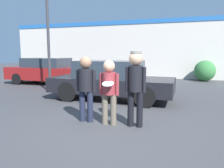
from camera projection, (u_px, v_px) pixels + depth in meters
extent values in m
plane|color=#3F3F42|center=(109.00, 124.00, 5.46)|extent=(56.00, 56.00, 0.00)
cube|color=silver|center=(161.00, 49.00, 15.22)|extent=(24.00, 0.18, 4.11)
cube|color=#2666B2|center=(161.00, 20.00, 14.85)|extent=(24.00, 0.04, 0.30)
cylinder|color=#1E2338|center=(82.00, 106.00, 5.63)|extent=(0.15, 0.15, 0.80)
cylinder|color=#1E2338|center=(90.00, 107.00, 5.55)|extent=(0.15, 0.15, 0.80)
cylinder|color=black|center=(86.00, 80.00, 5.49)|extent=(0.37, 0.37, 0.57)
cylinder|color=black|center=(78.00, 80.00, 5.57)|extent=(0.09, 0.09, 0.55)
cylinder|color=black|center=(94.00, 81.00, 5.43)|extent=(0.09, 0.09, 0.55)
sphere|color=#8C664C|center=(85.00, 63.00, 5.43)|extent=(0.30, 0.30, 0.30)
cylinder|color=#665B4C|center=(105.00, 109.00, 5.39)|extent=(0.15, 0.15, 0.76)
cylinder|color=#665B4C|center=(113.00, 110.00, 5.31)|extent=(0.15, 0.15, 0.76)
cylinder|color=maroon|center=(109.00, 83.00, 5.26)|extent=(0.33, 0.33, 0.54)
cylinder|color=maroon|center=(101.00, 84.00, 5.33)|extent=(0.09, 0.09, 0.52)
cylinder|color=maroon|center=(117.00, 85.00, 5.20)|extent=(0.09, 0.09, 0.52)
sphere|color=tan|center=(109.00, 66.00, 5.20)|extent=(0.28, 0.28, 0.28)
cylinder|color=white|center=(108.00, 84.00, 5.00)|extent=(0.27, 0.26, 0.10)
cylinder|color=black|center=(131.00, 109.00, 5.23)|extent=(0.15, 0.15, 0.86)
cylinder|color=black|center=(140.00, 109.00, 5.16)|extent=(0.15, 0.15, 0.86)
cylinder|color=black|center=(136.00, 79.00, 5.09)|extent=(0.32, 0.32, 0.61)
cylinder|color=black|center=(127.00, 79.00, 5.16)|extent=(0.09, 0.09, 0.59)
cylinder|color=black|center=(144.00, 80.00, 5.03)|extent=(0.09, 0.09, 0.59)
sphere|color=tan|center=(136.00, 59.00, 5.03)|extent=(0.32, 0.32, 0.32)
cylinder|color=gray|center=(136.00, 52.00, 5.01)|extent=(0.26, 0.26, 0.06)
cube|color=black|center=(112.00, 85.00, 8.25)|extent=(4.57, 1.89, 0.53)
cube|color=#28333D|center=(110.00, 69.00, 8.20)|extent=(2.38, 1.62, 0.64)
cylinder|color=black|center=(153.00, 89.00, 8.61)|extent=(0.71, 0.22, 0.71)
cylinder|color=black|center=(145.00, 97.00, 7.03)|extent=(0.71, 0.22, 0.71)
cylinder|color=black|center=(88.00, 85.00, 9.52)|extent=(0.71, 0.22, 0.71)
cylinder|color=black|center=(68.00, 92.00, 7.94)|extent=(0.71, 0.22, 0.71)
cube|color=maroon|center=(48.00, 73.00, 12.55)|extent=(4.63, 1.93, 0.69)
cube|color=#28333D|center=(47.00, 63.00, 12.50)|extent=(2.41, 1.66, 0.52)
cylinder|color=black|center=(78.00, 78.00, 12.95)|extent=(0.64, 0.22, 0.64)
cylinder|color=black|center=(62.00, 81.00, 11.32)|extent=(0.64, 0.22, 0.64)
cylinder|color=black|center=(37.00, 76.00, 13.87)|extent=(0.64, 0.22, 0.64)
cylinder|color=black|center=(18.00, 79.00, 12.24)|extent=(0.64, 0.22, 0.64)
cylinder|color=#38383D|center=(48.00, 23.00, 9.44)|extent=(0.12, 0.12, 6.09)
sphere|color=#387A3D|center=(205.00, 71.00, 13.71)|extent=(1.30, 1.30, 1.30)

